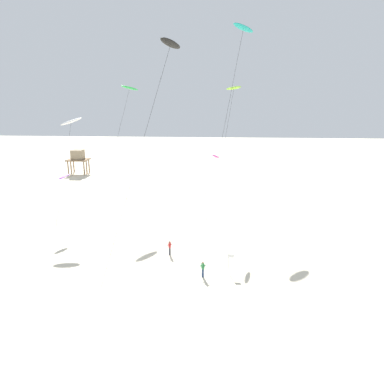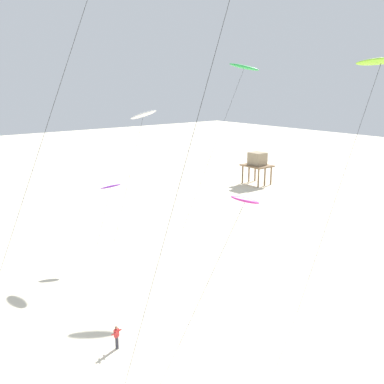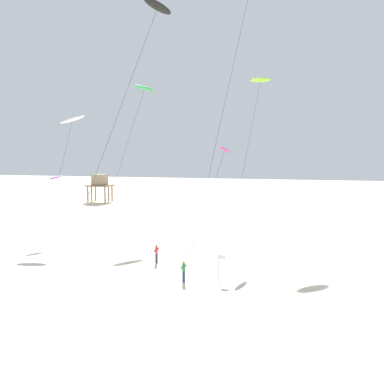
# 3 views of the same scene
# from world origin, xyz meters

# --- Properties ---
(ground_plane) EXTENTS (260.00, 260.00, 0.00)m
(ground_plane) POSITION_xyz_m (0.00, 0.00, 0.00)
(ground_plane) COLOR beige
(kite_white) EXTENTS (3.94, 3.99, 14.81)m
(kite_white) POSITION_xyz_m (-14.25, 16.65, 14.03)
(kite_white) COLOR white
(kite_white) RESTS_ON ground
(kite_green) EXTENTS (5.87, 6.54, 19.34)m
(kite_green) POSITION_xyz_m (-7.73, 24.55, 18.69)
(kite_green) COLOR green
(kite_green) RESTS_ON ground
(kite_lime) EXTENTS (4.32, 4.91, 19.13)m
(kite_lime) POSITION_xyz_m (8.46, 21.12, 18.54)
(kite_lime) COLOR #8CD833
(kite_lime) RESTS_ON ground
(kite_purple) EXTENTS (1.93, 2.59, 7.42)m
(kite_purple) POSITION_xyz_m (-14.08, 12.45, 7.05)
(kite_purple) COLOR purple
(kite_purple) RESTS_ON ground
(kite_magenta) EXTENTS (3.37, 4.19, 10.72)m
(kite_magenta) POSITION_xyz_m (6.02, 11.19, 10.14)
(kite_magenta) COLOR #D8339E
(kite_magenta) RESTS_ON ground
(kite_flyer_middle) EXTENTS (0.66, 0.67, 1.67)m
(kite_flyer_middle) POSITION_xyz_m (1.07, 4.59, 0.89)
(kite_flyer_middle) COLOR #33333D
(kite_flyer_middle) RESTS_ON ground
(stilt_house) EXTENTS (4.74, 3.99, 5.63)m
(stilt_house) POSITION_xyz_m (-26.41, 47.23, 4.02)
(stilt_house) COLOR #846647
(stilt_house) RESTS_ON ground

